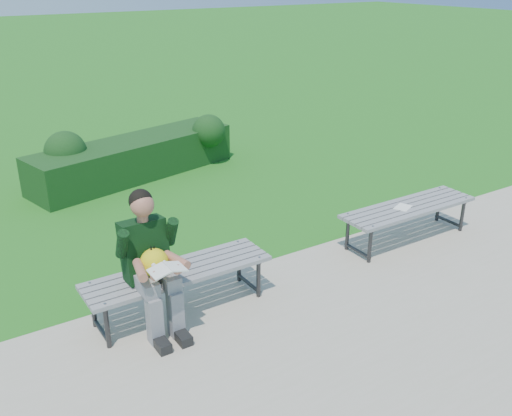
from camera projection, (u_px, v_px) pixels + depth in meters
ground at (266, 263)px, 6.49m from camera, size 80.00×80.00×0.00m
walkway at (373, 340)px, 5.12m from camera, size 30.00×3.50×0.02m
hedge at (133, 155)px, 9.05m from camera, size 3.50×1.61×0.88m
bench_left at (178, 275)px, 5.39m from camera, size 1.80×0.50×0.46m
bench_right at (408, 210)px, 6.84m from camera, size 1.80×0.50×0.46m
seated_boy at (151, 259)px, 5.05m from camera, size 0.56×0.76×1.31m
paper_sheet at (403, 207)px, 6.77m from camera, size 0.26×0.23×0.01m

